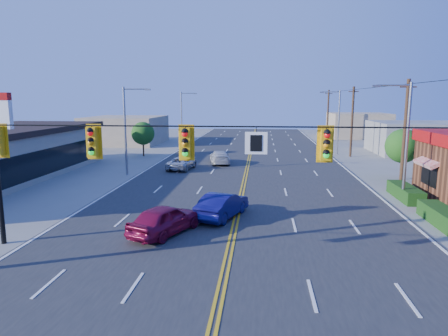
# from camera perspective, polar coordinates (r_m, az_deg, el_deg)

# --- Properties ---
(ground) EXTENTS (160.00, 160.00, 0.00)m
(ground) POSITION_cam_1_polar(r_m,az_deg,el_deg) (15.12, -0.46, -17.37)
(ground) COLOR gray
(ground) RESTS_ON ground
(road) EXTENTS (20.00, 120.00, 0.06)m
(road) POSITION_cam_1_polar(r_m,az_deg,el_deg) (34.11, 2.95, -1.84)
(road) COLOR #2D2D30
(road) RESTS_ON ground
(signal_span) EXTENTS (24.32, 0.34, 9.00)m
(signal_span) POSITION_cam_1_polar(r_m,az_deg,el_deg) (13.61, -0.99, 1.27)
(signal_span) COLOR #47301E
(signal_span) RESTS_ON ground
(streetlight_se) EXTENTS (2.55, 0.25, 8.00)m
(streetlight_se) POSITION_cam_1_polar(r_m,az_deg,el_deg) (29.05, 24.34, 4.22)
(streetlight_se) COLOR gray
(streetlight_se) RESTS_ON ground
(streetlight_ne) EXTENTS (2.55, 0.25, 8.00)m
(streetlight_ne) POSITION_cam_1_polar(r_m,az_deg,el_deg) (52.29, 15.86, 6.82)
(streetlight_ne) COLOR gray
(streetlight_ne) RESTS_ON ground
(streetlight_sw) EXTENTS (2.55, 0.25, 8.00)m
(streetlight_sw) POSITION_cam_1_polar(r_m,az_deg,el_deg) (37.49, -13.65, 5.88)
(streetlight_sw) COLOR gray
(streetlight_sw) RESTS_ON ground
(streetlight_nw) EXTENTS (2.55, 0.25, 8.00)m
(streetlight_nw) POSITION_cam_1_polar(r_m,az_deg,el_deg) (62.62, -5.89, 7.57)
(streetlight_nw) COLOR gray
(streetlight_nw) RESTS_ON ground
(utility_pole_near) EXTENTS (0.28, 0.28, 8.40)m
(utility_pole_near) POSITION_cam_1_polar(r_m,az_deg,el_deg) (33.30, 24.39, 4.28)
(utility_pole_near) COLOR #47301E
(utility_pole_near) RESTS_ON ground
(utility_pole_mid) EXTENTS (0.28, 0.28, 8.40)m
(utility_pole_mid) POSITION_cam_1_polar(r_m,az_deg,el_deg) (50.62, 17.82, 6.28)
(utility_pole_mid) COLOR #47301E
(utility_pole_mid) RESTS_ON ground
(utility_pole_far) EXTENTS (0.28, 0.28, 8.40)m
(utility_pole_far) POSITION_cam_1_polar(r_m,az_deg,el_deg) (68.30, 14.61, 7.22)
(utility_pole_far) COLOR #47301E
(utility_pole_far) RESTS_ON ground
(tree_kfc_rear) EXTENTS (2.94, 2.94, 4.41)m
(tree_kfc_rear) POSITION_cam_1_polar(r_m,az_deg,el_deg) (37.61, 24.18, 2.88)
(tree_kfc_rear) COLOR #47301E
(tree_kfc_rear) RESTS_ON ground
(tree_west) EXTENTS (2.80, 2.80, 4.20)m
(tree_west) POSITION_cam_1_polar(r_m,az_deg,el_deg) (49.68, -11.51, 4.86)
(tree_west) COLOR #47301E
(tree_west) RESTS_ON ground
(bld_east_mid) EXTENTS (12.00, 10.00, 4.00)m
(bld_east_mid) POSITION_cam_1_polar(r_m,az_deg,el_deg) (57.43, 26.46, 3.88)
(bld_east_mid) COLOR gray
(bld_east_mid) RESTS_ON ground
(bld_west_far) EXTENTS (11.00, 12.00, 4.20)m
(bld_west_far) POSITION_cam_1_polar(r_m,az_deg,el_deg) (65.17, -13.85, 5.30)
(bld_west_far) COLOR tan
(bld_west_far) RESTS_ON ground
(bld_east_far) EXTENTS (10.00, 10.00, 4.40)m
(bld_east_far) POSITION_cam_1_polar(r_m,az_deg,el_deg) (77.55, 18.60, 5.82)
(bld_east_far) COLOR tan
(bld_east_far) RESTS_ON ground
(car_magenta) EXTENTS (3.53, 4.85, 1.54)m
(car_magenta) POSITION_cam_1_polar(r_m,az_deg,el_deg) (20.88, -8.41, -7.40)
(car_magenta) COLOR maroon
(car_magenta) RESTS_ON ground
(car_blue) EXTENTS (2.95, 4.76, 1.48)m
(car_blue) POSITION_cam_1_polar(r_m,az_deg,el_deg) (23.43, -0.22, -5.45)
(car_blue) COLOR #0F0E52
(car_blue) RESTS_ON ground
(car_white) EXTENTS (2.78, 5.06, 1.39)m
(car_white) POSITION_cam_1_polar(r_m,az_deg,el_deg) (42.94, -0.61, 1.49)
(car_white) COLOR silver
(car_white) RESTS_ON ground
(car_silver) EXTENTS (2.63, 4.69, 1.24)m
(car_silver) POSITION_cam_1_polar(r_m,az_deg,el_deg) (39.68, -6.05, 0.64)
(car_silver) COLOR silver
(car_silver) RESTS_ON ground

